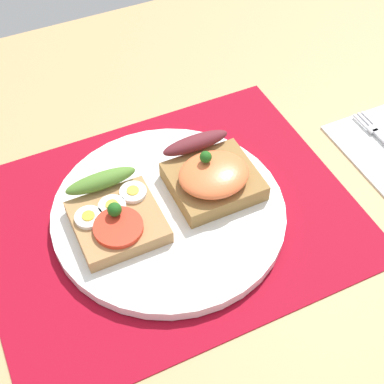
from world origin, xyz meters
TOP-DOWN VIEW (x-y plane):
  - ground_plane at (0.00, 0.00)cm, footprint 120.00×90.00cm
  - placemat at (0.00, 0.00)cm, footprint 42.82×33.70cm
  - plate at (0.00, 0.00)cm, footprint 27.16×27.16cm
  - sandwich_egg_tomato at (-6.17, 0.74)cm, footprint 9.54×10.69cm
  - sandwich_salmon at (6.00, 1.06)cm, footprint 10.05×10.55cm

SIDE VIEW (x-z plane):
  - ground_plane at x=0.00cm, z-range -3.20..0.00cm
  - placemat at x=0.00cm, z-range 0.00..0.30cm
  - plate at x=0.00cm, z-range 0.30..1.64cm
  - sandwich_egg_tomato at x=-6.17cm, z-range 1.01..5.03cm
  - sandwich_salmon at x=6.00cm, z-range 0.84..6.55cm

